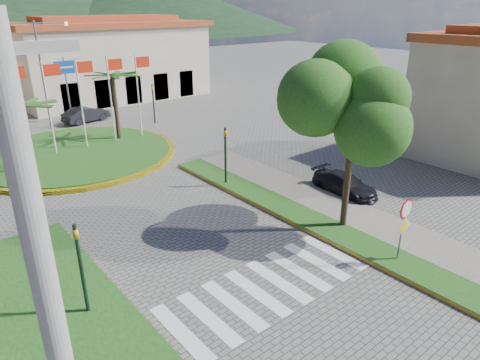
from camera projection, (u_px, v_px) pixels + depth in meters
ground at (363, 356)px, 11.83m from camera, size 160.00×160.00×0.00m
sidewalk_right at (412, 251)px, 16.76m from camera, size 4.00×28.00×0.15m
verge_right at (395, 261)px, 16.05m from camera, size 1.60×28.00×0.18m
median_left at (51, 341)px, 12.24m from camera, size 5.00×14.00×0.18m
crosswalk at (265, 288)px, 14.68m from camera, size 8.00×3.00×0.01m
roundabout_island at (75, 153)px, 27.45m from camera, size 12.70×12.70×6.00m
stop_sign at (404, 220)px, 15.43m from camera, size 0.80×0.11×2.65m
deciduous_tree at (354, 111)px, 16.67m from camera, size 3.60×3.60×6.80m
traffic_light_left at (80, 262)px, 12.66m from camera, size 0.15×0.18×3.20m
traffic_light_right at (225, 151)px, 22.30m from camera, size 0.15×0.18×3.20m
traffic_light_far at (153, 100)px, 34.35m from camera, size 0.18×0.15×3.20m
direction_sign_east at (66, 78)px, 34.34m from camera, size 1.60×0.14×5.20m
street_lamp_centre at (42, 70)px, 32.11m from camera, size 4.80×0.16×8.00m
building_right at (111, 59)px, 43.34m from camera, size 19.08×9.54×8.05m
hill_far_east at (156, 5)px, 145.95m from camera, size 120.00×120.00×18.00m
car_dark_b at (86, 114)px, 35.27m from camera, size 4.06×2.13×1.27m
car_side_right at (345, 184)px, 21.80m from camera, size 1.66×3.72×1.06m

